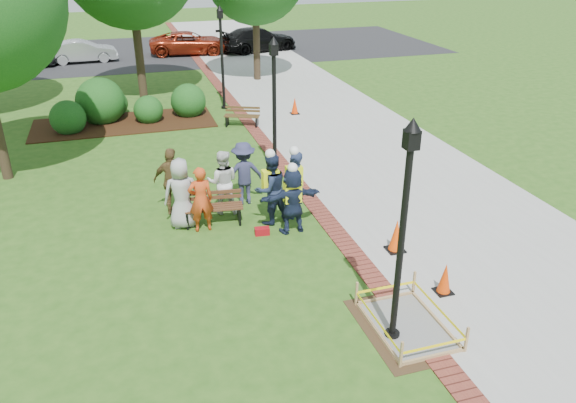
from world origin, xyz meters
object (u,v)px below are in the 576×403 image
object	(u,v)px
wet_concrete_pad	(408,317)
hivis_worker_a	(292,198)
hivis_worker_b	(294,183)
cone_front	(445,279)
lamp_near	(404,219)
bench_near	(213,214)
hivis_worker_c	(271,187)

from	to	relation	value
wet_concrete_pad	hivis_worker_a	xyz separation A→B (m)	(-0.94, 4.34, 0.69)
hivis_worker_b	cone_front	bearing A→B (deg)	-65.91
hivis_worker_a	lamp_near	bearing A→B (deg)	-83.12
bench_near	lamp_near	size ratio (longest dim) A/B	0.37
wet_concrete_pad	cone_front	distance (m)	1.51
cone_front	hivis_worker_c	distance (m)	4.96
bench_near	hivis_worker_a	bearing A→B (deg)	-28.59
wet_concrete_pad	lamp_near	world-z (taller)	lamp_near
cone_front	hivis_worker_a	bearing A→B (deg)	122.12
wet_concrete_pad	hivis_worker_c	world-z (taller)	hivis_worker_c
bench_near	hivis_worker_c	xyz separation A→B (m)	(1.45, -0.36, 0.73)
cone_front	hivis_worker_b	distance (m)	4.77
bench_near	hivis_worker_b	world-z (taller)	hivis_worker_b
wet_concrete_pad	bench_near	xyz separation A→B (m)	(-2.78, 5.34, 0.03)
cone_front	hivis_worker_c	bearing A→B (deg)	121.91
cone_front	hivis_worker_c	size ratio (longest dim) A/B	0.35
cone_front	hivis_worker_b	xyz separation A→B (m)	(-1.93, 4.31, 0.64)
wet_concrete_pad	hivis_worker_c	distance (m)	5.21
cone_front	hivis_worker_b	world-z (taller)	hivis_worker_b
wet_concrete_pad	lamp_near	bearing A→B (deg)	-157.82
bench_near	hivis_worker_c	bearing A→B (deg)	-13.92
bench_near	hivis_worker_c	distance (m)	1.67
wet_concrete_pad	bench_near	bearing A→B (deg)	117.48
hivis_worker_b	hivis_worker_c	xyz separation A→B (m)	(-0.67, -0.14, 0.02)
wet_concrete_pad	hivis_worker_b	xyz separation A→B (m)	(-0.65, 5.12, 0.74)
cone_front	wet_concrete_pad	bearing A→B (deg)	-147.60
hivis_worker_a	hivis_worker_c	xyz separation A→B (m)	(-0.38, 0.64, 0.08)
bench_near	hivis_worker_b	size ratio (longest dim) A/B	0.80
lamp_near	hivis_worker_c	size ratio (longest dim) A/B	2.10
cone_front	hivis_worker_c	world-z (taller)	hivis_worker_c
lamp_near	hivis_worker_b	world-z (taller)	lamp_near
wet_concrete_pad	bench_near	size ratio (longest dim) A/B	1.46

